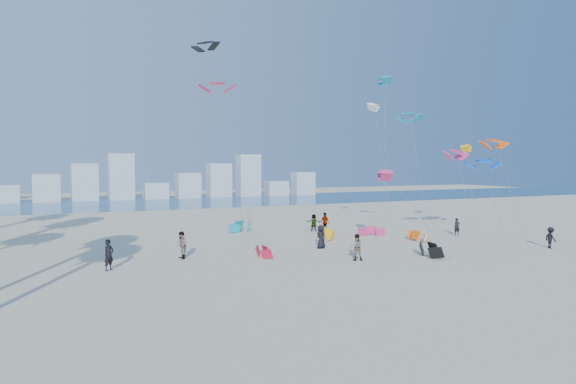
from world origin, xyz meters
name	(u,v)px	position (x,y,z in m)	size (l,w,h in m)	color
ground	(388,316)	(0.00, 0.00, 0.00)	(220.00, 220.00, 0.00)	beige
ocean	(122,204)	(0.00, 72.00, 0.01)	(220.00, 220.00, 0.00)	navy
kitesurfer_near	(109,255)	(-9.44, 15.42, 0.96)	(0.70, 0.46, 1.92)	black
kitesurfer_mid	(356,247)	(6.06, 11.74, 0.89)	(0.87, 0.68, 1.78)	gray
kitesurfers_far	(343,232)	(9.77, 19.40, 0.88)	(27.64, 18.48, 1.90)	black
grounded_kites	(333,236)	(9.12, 19.99, 0.45)	(15.35, 21.87, 0.99)	#BD1235
flying_kites	(365,114)	(14.03, 22.65, 11.07)	(27.93, 26.17, 17.00)	#D62F76
distant_skyline	(106,183)	(-1.19, 82.00, 3.09)	(85.00, 3.00, 8.40)	#9EADBF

